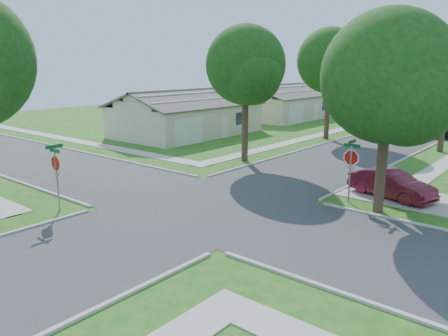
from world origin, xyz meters
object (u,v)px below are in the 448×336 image
tree_w_near (246,69)px  car_curb_west (403,117)px  house_nw_near (187,118)px  tree_e_near (391,79)px  tree_w_far (384,74)px  stop_sign_sw (56,166)px  house_nw_far (284,106)px  car_curb_east (446,129)px  stop_sign_ne (351,160)px  tree_ne_corner (390,83)px  tree_w_mid (331,64)px  car_driveway (391,184)px

tree_w_near → car_curb_west: (1.44, 28.04, -5.51)m
house_nw_near → car_curb_west: (12.79, 22.05, -0.91)m
tree_e_near → car_curb_west: tree_e_near is taller
tree_w_far → car_curb_west: bearing=64.5°
stop_sign_sw → tree_w_far: size_ratio=0.37×
car_curb_west → house_nw_far: bearing=15.1°
house_nw_near → tree_w_far: bearing=59.2°
car_curb_west → car_curb_east: bearing=121.6°
tree_w_near → stop_sign_ne: bearing=-24.7°
tree_w_far → car_curb_west: 5.95m
tree_e_near → tree_ne_corner: bearing=-71.5°
stop_sign_ne → car_curb_east: stop_sign_ne is taller
house_nw_near → house_nw_far: (0.00, 17.00, 0.00)m
tree_w_mid → tree_w_near: bearing=-90.0°
tree_e_near → car_curb_east: (-1.55, 19.87, -4.89)m
house_nw_near → car_driveway: (21.99, -8.33, -0.82)m
house_nw_near → tree_ne_corner: bearing=-25.8°
tree_w_far → car_curb_west: (1.45, 3.04, -4.90)m
stop_sign_sw → tree_e_near: bearing=55.4°
stop_sign_ne → tree_ne_corner: size_ratio=0.34×
stop_sign_sw → car_curb_east: 34.52m
stop_sign_sw → car_curb_east: stop_sign_sw is taller
stop_sign_sw → car_curb_west: bearing=87.9°
car_curb_east → stop_sign_sw: bearing=-106.4°
stop_sign_sw → car_driveway: size_ratio=0.71×
car_curb_east → car_curb_west: car_curb_east is taller
tree_w_mid → car_curb_east: 12.50m
tree_e_near → house_nw_near: (-20.74, 5.99, -4.13)m
tree_w_mid → tree_e_near: bearing=-52.0°
tree_w_far → house_nw_far: (-11.34, -2.01, -3.99)m
tree_w_far → house_nw_near: (-11.34, -19.01, -3.99)m
stop_sign_sw → tree_w_mid: size_ratio=0.31×
stop_sign_ne → tree_w_far: bearing=107.7°
tree_w_near → car_curb_east: tree_w_near is taller
stop_sign_sw → house_nw_far: size_ratio=0.22×
car_curb_west → car_driveway: bearing=100.4°
stop_sign_sw → tree_w_far: bearing=89.9°
car_curb_east → car_curb_west: (-6.40, 8.17, -0.14)m
stop_sign_sw → car_curb_west: 41.80m
car_curb_west → stop_sign_ne: bearing=97.3°
tree_w_mid → car_curb_east: tree_w_mid is taller
tree_e_near → car_driveway: bearing=-61.9°
car_driveway → car_curb_west: car_driveway is taller
stop_sign_ne → tree_w_near: 11.07m
house_nw_near → car_driveway: size_ratio=3.24×
house_nw_near → car_curb_west: 25.51m
tree_ne_corner → car_curb_east: (-3.16, 24.67, -4.84)m
tree_e_near → tree_w_far: (-9.40, 25.00, -0.14)m
stop_sign_sw → tree_w_far: 38.86m
car_curb_west → tree_e_near: bearing=99.4°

